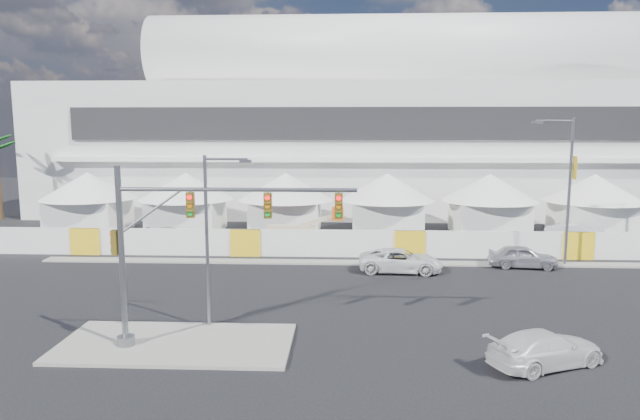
{
  "coord_description": "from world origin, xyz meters",
  "views": [
    {
      "loc": [
        1.3,
        -26.38,
        9.33
      ],
      "look_at": [
        -0.31,
        10.0,
        4.11
      ],
      "focal_mm": 32.0,
      "sensor_mm": 36.0,
      "label": 1
    }
  ],
  "objects_px": {
    "streetlight_curb": "(566,181)",
    "boom_lift": "(285,240)",
    "traffic_mast": "(171,248)",
    "pickup_near": "(546,349)",
    "sedan_silver": "(523,257)",
    "streetlight_median": "(211,229)",
    "lot_car_a": "(577,234)",
    "lot_car_c": "(173,236)",
    "pickup_curb": "(401,261)"
  },
  "relations": [
    {
      "from": "sedan_silver",
      "to": "lot_car_a",
      "type": "bearing_deg",
      "value": -33.15
    },
    {
      "from": "pickup_curb",
      "to": "streetlight_curb",
      "type": "height_order",
      "value": "streetlight_curb"
    },
    {
      "from": "pickup_near",
      "to": "traffic_mast",
      "type": "bearing_deg",
      "value": 61.64
    },
    {
      "from": "pickup_curb",
      "to": "lot_car_c",
      "type": "bearing_deg",
      "value": 69.58
    },
    {
      "from": "sedan_silver",
      "to": "pickup_near",
      "type": "bearing_deg",
      "value": 172.48
    },
    {
      "from": "traffic_mast",
      "to": "streetlight_median",
      "type": "relative_size",
      "value": 1.28
    },
    {
      "from": "streetlight_median",
      "to": "lot_car_a",
      "type": "bearing_deg",
      "value": 39.87
    },
    {
      "from": "streetlight_median",
      "to": "boom_lift",
      "type": "bearing_deg",
      "value": 84.38
    },
    {
      "from": "streetlight_curb",
      "to": "sedan_silver",
      "type": "bearing_deg",
      "value": -165.98
    },
    {
      "from": "sedan_silver",
      "to": "traffic_mast",
      "type": "xyz_separation_m",
      "value": [
        -19.25,
        -15.26,
        3.64
      ]
    },
    {
      "from": "streetlight_median",
      "to": "boom_lift",
      "type": "xyz_separation_m",
      "value": [
        1.64,
        16.67,
        -3.8
      ]
    },
    {
      "from": "pickup_near",
      "to": "lot_car_a",
      "type": "relative_size",
      "value": 0.97
    },
    {
      "from": "lot_car_a",
      "to": "traffic_mast",
      "type": "relative_size",
      "value": 0.49
    },
    {
      "from": "lot_car_a",
      "to": "streetlight_median",
      "type": "distance_m",
      "value": 32.94
    },
    {
      "from": "sedan_silver",
      "to": "pickup_curb",
      "type": "xyz_separation_m",
      "value": [
        -8.34,
        -1.55,
        -0.01
      ]
    },
    {
      "from": "pickup_near",
      "to": "lot_car_c",
      "type": "xyz_separation_m",
      "value": [
        -21.84,
        22.76,
        -0.02
      ]
    },
    {
      "from": "traffic_mast",
      "to": "lot_car_a",
      "type": "bearing_deg",
      "value": 42.09
    },
    {
      "from": "lot_car_a",
      "to": "pickup_near",
      "type": "bearing_deg",
      "value": -179.96
    },
    {
      "from": "streetlight_curb",
      "to": "traffic_mast",
      "type": "bearing_deg",
      "value": -144.14
    },
    {
      "from": "pickup_near",
      "to": "lot_car_c",
      "type": "height_order",
      "value": "pickup_near"
    },
    {
      "from": "sedan_silver",
      "to": "streetlight_median",
      "type": "height_order",
      "value": "streetlight_median"
    },
    {
      "from": "pickup_curb",
      "to": "pickup_near",
      "type": "distance_m",
      "value": 15.35
    },
    {
      "from": "pickup_near",
      "to": "sedan_silver",
      "type": "bearing_deg",
      "value": -38.47
    },
    {
      "from": "sedan_silver",
      "to": "boom_lift",
      "type": "distance_m",
      "value": 17.03
    },
    {
      "from": "traffic_mast",
      "to": "sedan_silver",
      "type": "bearing_deg",
      "value": 38.42
    },
    {
      "from": "lot_car_c",
      "to": "traffic_mast",
      "type": "distance_m",
      "value": 23.03
    },
    {
      "from": "pickup_near",
      "to": "streetlight_median",
      "type": "distance_m",
      "value": 15.14
    },
    {
      "from": "pickup_near",
      "to": "boom_lift",
      "type": "height_order",
      "value": "boom_lift"
    },
    {
      "from": "traffic_mast",
      "to": "boom_lift",
      "type": "relative_size",
      "value": 1.49
    },
    {
      "from": "lot_car_a",
      "to": "traffic_mast",
      "type": "xyz_separation_m",
      "value": [
        -26.18,
        -23.65,
        3.58
      ]
    },
    {
      "from": "traffic_mast",
      "to": "streetlight_median",
      "type": "xyz_separation_m",
      "value": [
        1.08,
        2.68,
        0.33
      ]
    },
    {
      "from": "sedan_silver",
      "to": "lot_car_c",
      "type": "distance_m",
      "value": 26.68
    },
    {
      "from": "traffic_mast",
      "to": "streetlight_curb",
      "type": "relative_size",
      "value": 1.01
    },
    {
      "from": "boom_lift",
      "to": "pickup_near",
      "type": "bearing_deg",
      "value": -59.97
    },
    {
      "from": "lot_car_a",
      "to": "streetlight_median",
      "type": "xyz_separation_m",
      "value": [
        -25.1,
        -20.97,
        3.91
      ]
    },
    {
      "from": "lot_car_c",
      "to": "streetlight_curb",
      "type": "relative_size",
      "value": 0.47
    },
    {
      "from": "sedan_silver",
      "to": "streetlight_curb",
      "type": "bearing_deg",
      "value": -69.53
    },
    {
      "from": "lot_car_c",
      "to": "pickup_curb",
      "type": "bearing_deg",
      "value": -117.32
    },
    {
      "from": "lot_car_c",
      "to": "traffic_mast",
      "type": "bearing_deg",
      "value": -165.78
    },
    {
      "from": "streetlight_median",
      "to": "traffic_mast",
      "type": "bearing_deg",
      "value": -111.93
    },
    {
      "from": "lot_car_c",
      "to": "traffic_mast",
      "type": "xyz_separation_m",
      "value": [
        6.64,
        -21.73,
        3.72
      ]
    },
    {
      "from": "sedan_silver",
      "to": "lot_car_c",
      "type": "height_order",
      "value": "sedan_silver"
    },
    {
      "from": "lot_car_a",
      "to": "sedan_silver",
      "type": "bearing_deg",
      "value": 164.44
    },
    {
      "from": "lot_car_c",
      "to": "streetlight_median",
      "type": "distance_m",
      "value": 20.95
    },
    {
      "from": "lot_car_a",
      "to": "streetlight_curb",
      "type": "height_order",
      "value": "streetlight_curb"
    },
    {
      "from": "streetlight_curb",
      "to": "boom_lift",
      "type": "distance_m",
      "value": 20.28
    },
    {
      "from": "pickup_curb",
      "to": "streetlight_curb",
      "type": "xyz_separation_m",
      "value": [
        11.19,
        2.26,
        5.08
      ]
    },
    {
      "from": "sedan_silver",
      "to": "streetlight_curb",
      "type": "height_order",
      "value": "streetlight_curb"
    },
    {
      "from": "pickup_near",
      "to": "streetlight_median",
      "type": "relative_size",
      "value": 0.61
    },
    {
      "from": "sedan_silver",
      "to": "boom_lift",
      "type": "relative_size",
      "value": 0.66
    }
  ]
}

